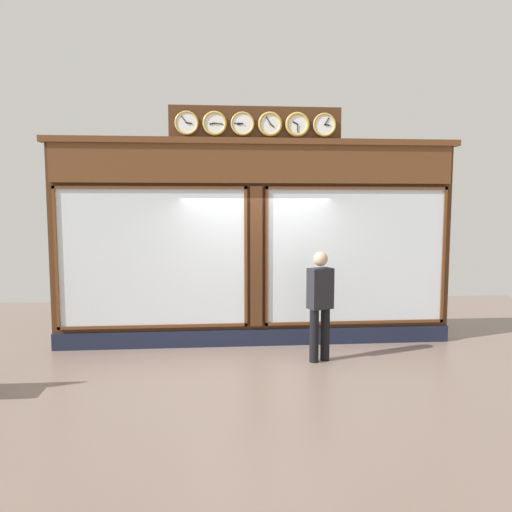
{
  "coord_description": "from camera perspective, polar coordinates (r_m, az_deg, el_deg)",
  "views": [
    {
      "loc": [
        0.71,
        8.3,
        2.39
      ],
      "look_at": [
        0.0,
        0.0,
        1.54
      ],
      "focal_mm": 35.04,
      "sensor_mm": 36.0,
      "label": 1
    }
  ],
  "objects": [
    {
      "name": "shop_facade",
      "position": [
        8.48,
        -0.07,
        1.7
      ],
      "size": [
        6.89,
        0.42,
        3.99
      ],
      "color": "#4C2B16",
      "rests_on": "ground_plane"
    },
    {
      "name": "pedestrian",
      "position": [
        7.67,
        7.33,
        -5.16
      ],
      "size": [
        0.42,
        0.34,
        1.69
      ],
      "color": "black",
      "rests_on": "ground_plane"
    },
    {
      "name": "ground_plane",
      "position": [
        6.04,
        2.37,
        -17.46
      ],
      "size": [
        14.0,
        14.0,
        0.0
      ],
      "primitive_type": "plane",
      "color": "#7A665B"
    }
  ]
}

